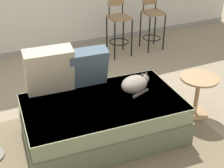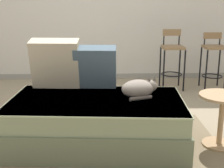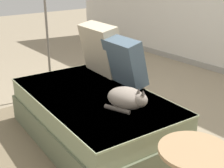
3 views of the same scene
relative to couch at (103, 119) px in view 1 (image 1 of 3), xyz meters
name	(u,v)px [view 1 (image 1 of 3)]	position (x,y,z in m)	size (l,w,h in m)	color
ground_plane	(90,117)	(0.00, 0.40, -0.23)	(16.00, 16.00, 0.00)	gray
wall_baseboard_trim	(44,49)	(0.00, 2.60, -0.18)	(8.00, 0.02, 0.09)	gray
area_rug	(115,152)	(0.00, -0.30, -0.22)	(2.35, 2.06, 0.01)	#75664C
couch	(103,119)	(0.00, 0.00, 0.00)	(1.71, 1.07, 0.45)	#636B50
throw_pillow_corner	(49,70)	(-0.43, 0.41, 0.48)	(0.51, 0.31, 0.52)	beige
throw_pillow_middle	(87,67)	(-0.02, 0.38, 0.45)	(0.45, 0.29, 0.46)	#4C6070
cat	(135,84)	(0.41, 0.05, 0.31)	(0.38, 0.33, 0.20)	gray
bar_stool_near_window	(119,25)	(1.13, 1.93, 0.29)	(0.34, 0.34, 0.92)	black
bar_stool_by_doorway	(152,20)	(1.77, 1.93, 0.28)	(0.32, 0.32, 0.86)	black
side_table	(198,90)	(1.17, -0.08, 0.10)	(0.44, 0.44, 0.51)	tan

